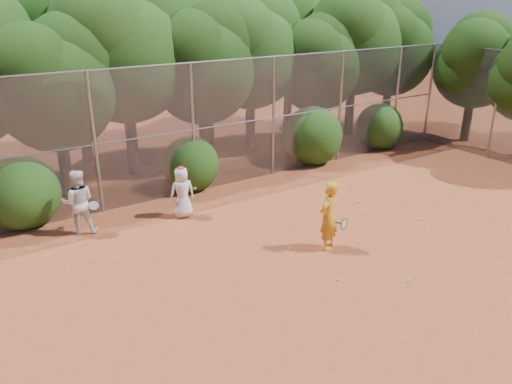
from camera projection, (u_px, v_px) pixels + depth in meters
ground at (349, 259)px, 11.82m from camera, size 80.00×80.00×0.00m
fence_back at (218, 124)px, 15.67m from camera, size 20.05×0.09×4.03m
fence_side at (496, 105)px, 18.51m from camera, size 0.09×6.09×4.03m
tree_2 at (54, 79)px, 14.33m from camera, size 3.99×3.47×5.47m
tree_3 at (124, 43)px, 16.10m from camera, size 4.89×4.26×6.70m
tree_4 at (202, 60)px, 17.13m from camera, size 4.19×3.64×5.73m
tree_5 at (251, 46)px, 18.93m from camera, size 4.51×3.92×6.17m
tree_6 at (318, 60)px, 19.63m from camera, size 3.86×3.36×5.29m
tree_7 at (355, 35)px, 21.09m from camera, size 4.77×4.14×6.53m
tree_8 at (392, 44)px, 22.04m from camera, size 4.25×3.70×5.82m
tree_10 at (74, 33)px, 17.21m from camera, size 5.15×4.48×7.06m
tree_11 at (207, 41)px, 19.62m from camera, size 4.64×4.03×6.35m
tree_12 at (290, 27)px, 22.27m from camera, size 5.02×4.37×6.88m
tree_13 at (477, 58)px, 20.31m from camera, size 3.86×3.36×5.29m
bush_0 at (21, 190)px, 13.29m from camera, size 2.00×2.00×2.00m
bush_1 at (191, 161)px, 15.88m from camera, size 1.80×1.80×1.80m
bush_2 at (313, 133)px, 18.36m from camera, size 2.20×2.20×2.20m
bush_3 at (380, 125)px, 20.20m from camera, size 1.90×1.90×1.90m
player_yellow at (328, 216)px, 11.99m from camera, size 0.87×0.62×1.74m
player_teen at (182, 192)px, 13.84m from camera, size 0.75×0.53×1.48m
player_white at (78, 202)px, 12.85m from camera, size 1.00×0.89×1.72m
ball_0 at (358, 202)px, 14.99m from camera, size 0.07×0.07×0.07m
ball_1 at (352, 190)px, 15.92m from camera, size 0.07×0.07×0.07m
ball_2 at (408, 281)px, 10.85m from camera, size 0.07×0.07×0.07m
ball_3 at (422, 219)px, 13.82m from camera, size 0.07×0.07×0.07m
ball_4 at (338, 279)px, 10.90m from camera, size 0.07×0.07×0.07m
ball_5 at (316, 186)px, 16.22m from camera, size 0.07×0.07×0.07m
ball_6 at (290, 249)px, 12.23m from camera, size 0.07×0.07×0.07m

